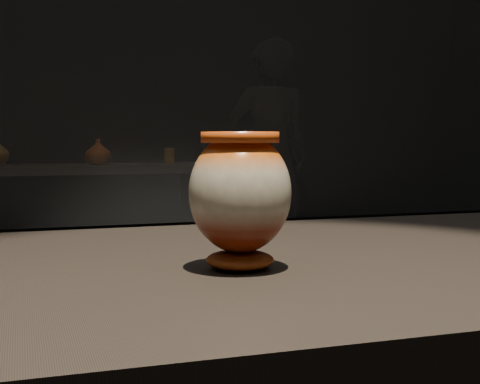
# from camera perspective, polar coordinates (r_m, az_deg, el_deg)

# --- Properties ---
(main_vase) EXTENTS (0.17, 0.17, 0.18)m
(main_vase) POSITION_cam_1_polar(r_m,az_deg,el_deg) (0.88, 0.00, -0.21)
(main_vase) COLOR #681C09
(main_vase) RESTS_ON display_plinth
(back_shelf) EXTENTS (2.00, 0.60, 0.90)m
(back_shelf) POSITION_cam_1_polar(r_m,az_deg,el_deg) (4.44, -14.55, -1.16)
(back_shelf) COLOR black
(back_shelf) RESTS_ON ground
(back_vase_mid) EXTENTS (0.22, 0.22, 0.17)m
(back_vase_mid) POSITION_cam_1_polar(r_m,az_deg,el_deg) (4.40, -12.01, 3.37)
(back_vase_mid) COLOR #681C09
(back_vase_mid) RESTS_ON back_shelf
(back_vase_right) EXTENTS (0.07, 0.07, 0.10)m
(back_vase_right) POSITION_cam_1_polar(r_m,az_deg,el_deg) (4.56, -6.05, 3.09)
(back_vase_right) COLOR brown
(back_vase_right) RESTS_ON back_shelf
(visitor) EXTENTS (0.67, 0.45, 1.83)m
(visitor) POSITION_cam_1_polar(r_m,az_deg,el_deg) (5.20, 2.47, 2.89)
(visitor) COLOR black
(visitor) RESTS_ON ground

